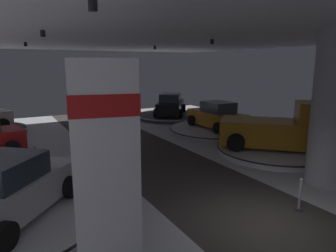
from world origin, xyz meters
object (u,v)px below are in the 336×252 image
display_car_deep_right (170,105)px  display_car_far_right (217,116)px  brand_sign_pylon (107,185)px  display_car_mid_left (8,190)px  display_platform_far_right (216,129)px  visitor_walking_near (128,131)px  display_platform_mid_right (275,150)px  display_platform_deep_right (170,116)px  display_platform_mid_left (12,219)px  pickup_truck_mid_right (284,129)px  column_right (334,109)px

display_car_deep_right → display_car_far_right: 5.88m
brand_sign_pylon → display_car_mid_left: size_ratio=1.01×
display_platform_far_right → display_car_far_right: size_ratio=1.43×
visitor_walking_near → display_car_mid_left: bearing=-135.4°
brand_sign_pylon → display_platform_mid_right: 11.70m
display_platform_deep_right → visitor_walking_near: 9.41m
display_platform_mid_left → display_car_far_right: (12.24, 6.58, 0.89)m
display_car_deep_right → pickup_truck_mid_right: bearing=-91.1°
brand_sign_pylon → display_platform_deep_right: (10.71, 16.50, -2.11)m
brand_sign_pylon → visitor_walking_near: size_ratio=2.78×
display_platform_mid_left → pickup_truck_mid_right: 12.01m
brand_sign_pylon → display_platform_mid_left: (-1.45, 4.02, -2.15)m
display_platform_deep_right → display_platform_mid_left: size_ratio=1.09×
display_car_mid_left → display_platform_far_right: bearing=28.4°
column_right → display_platform_deep_right: (1.83, 14.87, -2.58)m
column_right → display_platform_deep_right: 15.20m
brand_sign_pylon → display_car_far_right: (10.78, 10.60, -1.25)m
display_car_mid_left → display_car_far_right: 13.92m
display_platform_mid_right → pickup_truck_mid_right: 1.11m
display_platform_mid_right → column_right: bearing=-110.4°
column_right → display_car_far_right: (1.90, 8.97, -1.72)m
visitor_walking_near → display_platform_mid_right: bearing=-36.5°
display_platform_deep_right → pickup_truck_mid_right: bearing=-91.2°
display_platform_mid_left → brand_sign_pylon: bearing=-70.1°
display_platform_deep_right → display_platform_mid_right: 11.25m
display_car_far_right → display_platform_mid_left: bearing=-151.7°
display_car_deep_right → display_platform_mid_right: display_car_deep_right is taller
display_platform_mid_left → display_platform_mid_right: (11.69, 1.23, 0.03)m
visitor_walking_near → display_platform_deep_right: bearing=46.7°
display_platform_mid_right → display_car_deep_right: bearing=87.7°
display_car_mid_left → display_platform_mid_right: 11.80m
display_car_far_right → pickup_truck_mid_right: (-0.32, -5.57, 0.20)m
display_car_far_right → pickup_truck_mid_right: bearing=-93.3°
display_car_mid_left → pickup_truck_mid_right: 11.98m
visitor_walking_near → display_platform_mid_left: bearing=-135.4°
brand_sign_pylon → display_car_deep_right: brand_sign_pylon is taller
column_right → display_car_deep_right: column_right is taller
display_car_deep_right → column_right: bearing=-96.9°
display_car_mid_left → display_platform_mid_right: display_car_mid_left is taller
display_car_deep_right → visitor_walking_near: size_ratio=2.80×
display_platform_mid_right → visitor_walking_near: visitor_walking_near is taller
column_right → display_platform_far_right: column_right is taller
display_platform_mid_left → pickup_truck_mid_right: (11.92, 1.01, 1.09)m
pickup_truck_mid_right → brand_sign_pylon: bearing=-154.3°
brand_sign_pylon → pickup_truck_mid_right: brand_sign_pylon is taller
display_car_deep_right → pickup_truck_mid_right: pickup_truck_mid_right is taller
display_platform_mid_right → brand_sign_pylon: bearing=-152.8°
display_platform_mid_left → display_car_far_right: display_car_far_right is taller
brand_sign_pylon → visitor_walking_near: bearing=66.1°
brand_sign_pylon → display_car_mid_left: (-1.47, 4.00, -1.28)m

